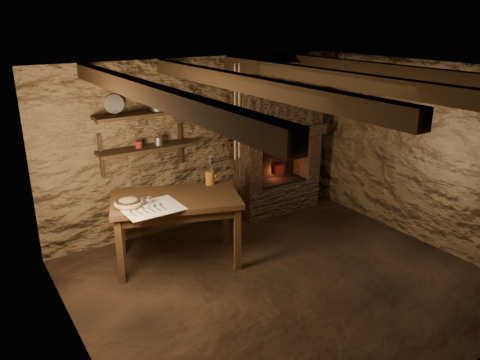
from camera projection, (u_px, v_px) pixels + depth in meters
floor at (282, 281)px, 5.45m from camera, size 4.50×4.50×0.00m
back_wall at (198, 144)px, 6.64m from camera, size 4.50×0.04×2.40m
front_wall at (451, 261)px, 3.46m from camera, size 4.50×0.04×2.40m
left_wall at (72, 234)px, 3.90m from camera, size 0.04×4.00×2.40m
right_wall at (419, 153)px, 6.20m from camera, size 0.04×4.00×2.40m
ceiling at (289, 71)px, 4.65m from camera, size 4.50×4.00×0.04m
beam_far_left at (148, 93)px, 3.92m from camera, size 0.14×3.95×0.16m
beam_mid_left at (247, 84)px, 4.43m from camera, size 0.14×3.95×0.16m
beam_mid_right at (326, 77)px, 4.94m from camera, size 0.14×3.95×0.16m
beam_far_right at (390, 71)px, 5.45m from camera, size 0.14×3.95×0.16m
shelf_lower at (146, 148)px, 6.04m from camera, size 1.25×0.30×0.04m
shelf_upper at (143, 114)px, 5.90m from camera, size 1.25×0.30×0.04m
hearth at (279, 134)px, 7.08m from camera, size 1.43×0.51×2.30m
work_table at (177, 227)px, 5.74m from camera, size 1.72×1.33×0.87m
linen_cloth at (152, 208)px, 5.27m from camera, size 0.66×0.53×0.01m
pewter_cutlery_row at (153, 208)px, 5.25m from camera, size 0.55×0.22×0.01m
drinking_glasses at (149, 200)px, 5.37m from camera, size 0.21×0.06×0.08m
stoneware_jug at (210, 171)px, 5.97m from camera, size 0.14×0.14×0.41m
wooden_bowl at (128, 203)px, 5.31m from camera, size 0.40×0.40×0.12m
iron_stockpot at (158, 104)px, 5.96m from camera, size 0.25×0.25×0.17m
tin_pan at (114, 104)px, 5.76m from camera, size 0.26×0.17×0.24m
small_kettle at (159, 141)px, 6.11m from camera, size 0.17×0.15×0.16m
rusty_tin at (139, 144)px, 5.98m from camera, size 0.09×0.09×0.09m
red_pot at (278, 168)px, 7.20m from camera, size 0.24×0.23×0.54m
hanging_ropes at (237, 113)px, 5.71m from camera, size 0.08×0.08×1.20m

